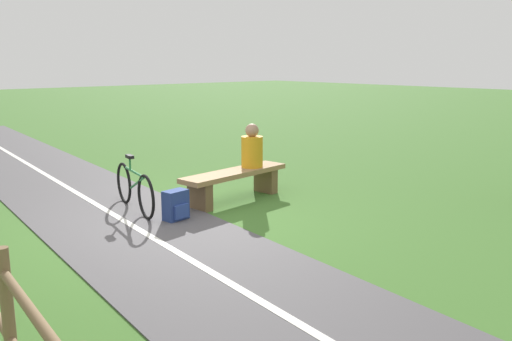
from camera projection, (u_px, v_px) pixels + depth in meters
ground_plane at (169, 223)px, 7.69m from camera, size 80.00×80.00×0.00m
bench at (235, 179)px, 8.89m from camera, size 2.10×0.70×0.50m
person_seated at (252, 149)px, 9.10m from camera, size 0.40×0.40×0.74m
bicycle at (134, 188)px, 8.26m from camera, size 0.37×1.70×0.85m
backpack at (176, 206)px, 7.78m from camera, size 0.38×0.29×0.45m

